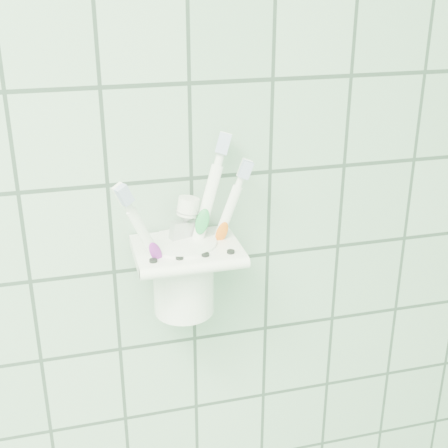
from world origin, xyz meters
The scene contains 6 objects.
holder_bracket centered at (0.66, 1.15, 1.29)m, with size 0.12×0.10×0.04m.
cup centered at (0.65, 1.16, 1.26)m, with size 0.08×0.08×0.09m.
toothbrush_pink centered at (0.65, 1.14, 1.31)m, with size 0.07×0.04×0.18m.
toothbrush_blue centered at (0.64, 1.14, 1.33)m, with size 0.07×0.05×0.21m.
toothbrush_orange centered at (0.67, 1.16, 1.31)m, with size 0.06×0.02×0.18m.
toothpaste_tube centered at (0.64, 1.17, 1.29)m, with size 0.05×0.03×0.13m.
Camera 1 is at (0.54, 0.53, 1.59)m, focal length 50.00 mm.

